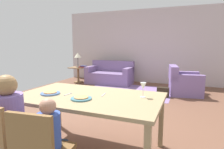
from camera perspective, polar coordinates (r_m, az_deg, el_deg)
ground_plane at (r=4.34m, az=1.65°, el=-10.06°), size 6.48×6.34×0.02m
back_wall at (r=7.22m, az=10.70°, el=8.31°), size 6.48×0.10×2.70m
dining_table at (r=2.46m, az=-7.04°, el=-7.76°), size 1.84×1.07×0.76m
plate_near_man at (r=2.63m, az=-18.10°, el=-5.42°), size 0.25×0.25×0.02m
pizza_near_man at (r=2.62m, az=-18.11°, el=-5.10°), size 0.17×0.17×0.01m
plate_near_child at (r=2.29m, az=-9.27°, el=-7.15°), size 0.25×0.25×0.02m
pizza_near_child at (r=2.29m, az=-9.27°, el=-6.79°), size 0.17×0.17×0.01m
wine_glass at (r=2.35m, az=9.37°, el=-3.66°), size 0.07×0.07×0.19m
fork at (r=2.55m, az=-13.08°, el=-5.80°), size 0.04×0.15×0.01m
knife at (r=2.46m, az=-2.54°, el=-6.10°), size 0.04×0.17×0.01m
person_man at (r=2.31m, az=-27.73°, el=-14.70°), size 0.30×0.41×1.11m
person_child at (r=2.01m, az=-17.68°, el=-20.23°), size 0.22×0.30×0.92m
area_rug at (r=5.90m, az=4.81°, el=-4.85°), size 2.60×1.80×0.01m
couch at (r=6.95m, az=-0.60°, el=-0.21°), size 1.64×0.86×0.82m
armchair at (r=5.78m, az=20.68°, el=-2.49°), size 0.99×0.98×0.82m
side_table at (r=7.26m, az=-10.15°, el=0.62°), size 0.56×0.56×0.58m
table_lamp at (r=7.20m, az=-10.29°, el=5.60°), size 0.26×0.26×0.54m
book_lower at (r=7.17m, az=-9.02°, el=2.29°), size 0.22×0.16×0.03m
book_upper at (r=7.18m, az=-8.58°, el=2.54°), size 0.22×0.16×0.03m
handbag at (r=5.37m, az=15.12°, el=-5.12°), size 0.32×0.16×0.26m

